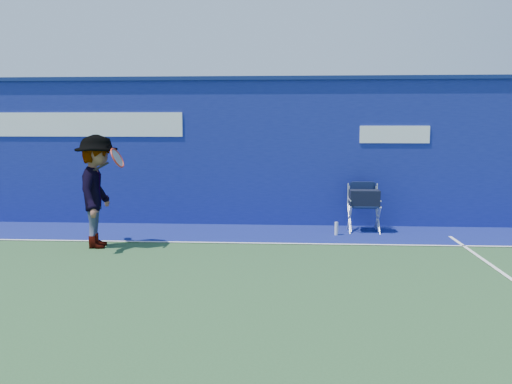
# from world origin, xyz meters

# --- Properties ---
(ground) EXTENTS (80.00, 80.00, 0.00)m
(ground) POSITION_xyz_m (0.00, 0.00, 0.00)
(ground) COLOR #284B28
(ground) RESTS_ON ground
(stadium_wall) EXTENTS (24.00, 0.50, 3.08)m
(stadium_wall) POSITION_xyz_m (-0.00, 5.20, 1.55)
(stadium_wall) COLOR navy
(stadium_wall) RESTS_ON ground
(out_of_bounds_strip) EXTENTS (24.00, 1.80, 0.01)m
(out_of_bounds_strip) POSITION_xyz_m (0.00, 4.10, 0.00)
(out_of_bounds_strip) COLOR navy
(out_of_bounds_strip) RESTS_ON ground
(court_lines) EXTENTS (24.00, 12.00, 0.01)m
(court_lines) POSITION_xyz_m (0.00, 0.60, 0.01)
(court_lines) COLOR white
(court_lines) RESTS_ON out_of_bounds_strip
(directors_chair_left) EXTENTS (0.57, 0.53, 0.97)m
(directors_chair_left) POSITION_xyz_m (2.94, 4.41, 0.41)
(directors_chair_left) COLOR silver
(directors_chair_left) RESTS_ON ground
(directors_chair_right) EXTENTS (0.53, 0.47, 0.88)m
(directors_chair_right) POSITION_xyz_m (2.96, 4.59, 0.28)
(directors_chair_right) COLOR silver
(directors_chair_right) RESTS_ON ground
(water_bottle) EXTENTS (0.07, 0.07, 0.26)m
(water_bottle) POSITION_xyz_m (2.38, 4.03, 0.13)
(water_bottle) COLOR silver
(water_bottle) RESTS_ON ground
(tennis_player) EXTENTS (0.96, 1.34, 1.93)m
(tennis_player) POSITION_xyz_m (-1.79, 2.79, 0.97)
(tennis_player) COLOR #EA4738
(tennis_player) RESTS_ON ground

